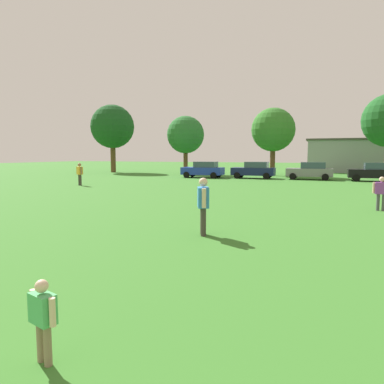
{
  "coord_description": "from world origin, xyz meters",
  "views": [
    {
      "loc": [
        4.69,
        1.7,
        2.43
      ],
      "look_at": [
        1.5,
        10.33,
        1.47
      ],
      "focal_mm": 33.66,
      "sensor_mm": 36.0,
      "label": 1
    }
  ],
  "objects_px": {
    "child_kite_flyer": "(43,314)",
    "parked_car_blue_0": "(203,170)",
    "parked_car_black_3": "(375,172)",
    "tree_far_left": "(112,127)",
    "parked_car_navy_1": "(254,170)",
    "parked_car_gray_2": "(310,171)",
    "bystander_midfield": "(381,191)",
    "tree_left": "(186,135)",
    "adult_bystander": "(203,201)",
    "bystander_near_trees": "(80,172)",
    "tree_center": "(273,130)"
  },
  "relations": [
    {
      "from": "adult_bystander",
      "to": "parked_car_black_3",
      "type": "distance_m",
      "value": 27.17
    },
    {
      "from": "tree_far_left",
      "to": "child_kite_flyer",
      "type": "bearing_deg",
      "value": -58.45
    },
    {
      "from": "parked_car_blue_0",
      "to": "tree_center",
      "type": "distance_m",
      "value": 9.89
    },
    {
      "from": "parked_car_blue_0",
      "to": "tree_left",
      "type": "height_order",
      "value": "tree_left"
    },
    {
      "from": "child_kite_flyer",
      "to": "bystander_midfield",
      "type": "distance_m",
      "value": 15.13
    },
    {
      "from": "adult_bystander",
      "to": "tree_left",
      "type": "distance_m",
      "value": 34.17
    },
    {
      "from": "tree_far_left",
      "to": "tree_left",
      "type": "bearing_deg",
      "value": -4.23
    },
    {
      "from": "parked_car_navy_1",
      "to": "child_kite_flyer",
      "type": "bearing_deg",
      "value": 96.41
    },
    {
      "from": "tree_far_left",
      "to": "parked_car_navy_1",
      "type": "bearing_deg",
      "value": -16.24
    },
    {
      "from": "bystander_midfield",
      "to": "tree_far_left",
      "type": "xyz_separation_m",
      "value": [
        -29.43,
        25.1,
        5.25
      ]
    },
    {
      "from": "bystander_near_trees",
      "to": "parked_car_gray_2",
      "type": "bearing_deg",
      "value": -109.17
    },
    {
      "from": "child_kite_flyer",
      "to": "parked_car_black_3",
      "type": "bearing_deg",
      "value": 94.91
    },
    {
      "from": "parked_car_navy_1",
      "to": "parked_car_black_3",
      "type": "distance_m",
      "value": 10.99
    },
    {
      "from": "bystander_near_trees",
      "to": "parked_car_black_3",
      "type": "xyz_separation_m",
      "value": [
        22.26,
        12.84,
        -0.19
      ]
    },
    {
      "from": "parked_car_black_3",
      "to": "tree_center",
      "type": "bearing_deg",
      "value": -30.23
    },
    {
      "from": "tree_far_left",
      "to": "tree_center",
      "type": "relative_size",
      "value": 1.18
    },
    {
      "from": "adult_bystander",
      "to": "bystander_midfield",
      "type": "height_order",
      "value": "adult_bystander"
    },
    {
      "from": "bystander_midfield",
      "to": "parked_car_black_3",
      "type": "distance_m",
      "value": 19.02
    },
    {
      "from": "bystander_midfield",
      "to": "parked_car_gray_2",
      "type": "distance_m",
      "value": 19.65
    },
    {
      "from": "parked_car_gray_2",
      "to": "tree_center",
      "type": "height_order",
      "value": "tree_center"
    },
    {
      "from": "child_kite_flyer",
      "to": "parked_car_blue_0",
      "type": "height_order",
      "value": "parked_car_blue_0"
    },
    {
      "from": "child_kite_flyer",
      "to": "parked_car_navy_1",
      "type": "height_order",
      "value": "parked_car_navy_1"
    },
    {
      "from": "adult_bystander",
      "to": "tree_far_left",
      "type": "relative_size",
      "value": 0.19
    },
    {
      "from": "bystander_midfield",
      "to": "parked_car_blue_0",
      "type": "height_order",
      "value": "parked_car_blue_0"
    },
    {
      "from": "adult_bystander",
      "to": "tree_center",
      "type": "relative_size",
      "value": 0.23
    },
    {
      "from": "adult_bystander",
      "to": "tree_center",
      "type": "distance_m",
      "value": 32.2
    },
    {
      "from": "parked_car_navy_1",
      "to": "parked_car_gray_2",
      "type": "distance_m",
      "value": 5.44
    },
    {
      "from": "tree_far_left",
      "to": "tree_left",
      "type": "height_order",
      "value": "tree_far_left"
    },
    {
      "from": "bystander_midfield",
      "to": "parked_car_black_3",
      "type": "bearing_deg",
      "value": 86.37
    },
    {
      "from": "parked_car_blue_0",
      "to": "parked_car_navy_1",
      "type": "distance_m",
      "value": 5.21
    },
    {
      "from": "parked_car_blue_0",
      "to": "parked_car_gray_2",
      "type": "distance_m",
      "value": 10.63
    },
    {
      "from": "child_kite_flyer",
      "to": "tree_center",
      "type": "relative_size",
      "value": 0.13
    },
    {
      "from": "parked_car_navy_1",
      "to": "bystander_midfield",
      "type": "bearing_deg",
      "value": 115.3
    },
    {
      "from": "bystander_near_trees",
      "to": "parked_car_navy_1",
      "type": "distance_m",
      "value": 17.28
    },
    {
      "from": "bystander_near_trees",
      "to": "tree_center",
      "type": "height_order",
      "value": "tree_center"
    },
    {
      "from": "tree_center",
      "to": "child_kite_flyer",
      "type": "bearing_deg",
      "value": -86.08
    },
    {
      "from": "child_kite_flyer",
      "to": "parked_car_gray_2",
      "type": "bearing_deg",
      "value": 104.38
    },
    {
      "from": "child_kite_flyer",
      "to": "bystander_near_trees",
      "type": "distance_m",
      "value": 25.2
    },
    {
      "from": "bystander_near_trees",
      "to": "parked_car_navy_1",
      "type": "bearing_deg",
      "value": -98.28
    },
    {
      "from": "bystander_midfield",
      "to": "tree_left",
      "type": "xyz_separation_m",
      "value": [
        -18.52,
        24.3,
        3.93
      ]
    },
    {
      "from": "adult_bystander",
      "to": "parked_car_navy_1",
      "type": "relative_size",
      "value": 0.4
    },
    {
      "from": "adult_bystander",
      "to": "tree_left",
      "type": "height_order",
      "value": "tree_left"
    },
    {
      "from": "adult_bystander",
      "to": "tree_far_left",
      "type": "bearing_deg",
      "value": -165.84
    },
    {
      "from": "child_kite_flyer",
      "to": "bystander_near_trees",
      "type": "relative_size",
      "value": 0.57
    },
    {
      "from": "adult_bystander",
      "to": "parked_car_blue_0",
      "type": "bearing_deg",
      "value": 176.27
    },
    {
      "from": "parked_car_navy_1",
      "to": "tree_far_left",
      "type": "xyz_separation_m",
      "value": [
        -20.36,
        5.93,
        5.27
      ]
    },
    {
      "from": "tree_left",
      "to": "tree_center",
      "type": "xyz_separation_m",
      "value": [
        10.54,
        0.4,
        0.38
      ]
    },
    {
      "from": "parked_car_black_3",
      "to": "tree_far_left",
      "type": "height_order",
      "value": "tree_far_left"
    },
    {
      "from": "parked_car_black_3",
      "to": "adult_bystander",
      "type": "bearing_deg",
      "value": 73.67
    },
    {
      "from": "bystander_near_trees",
      "to": "parked_car_navy_1",
      "type": "relative_size",
      "value": 0.41
    }
  ]
}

